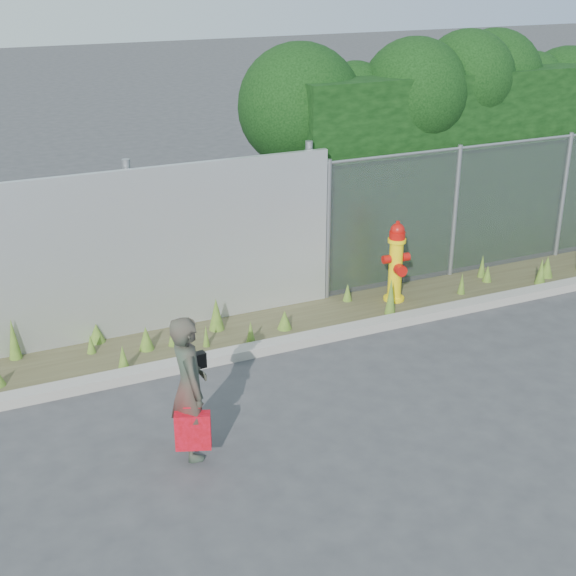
# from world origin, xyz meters

# --- Properties ---
(ground) EXTENTS (80.00, 80.00, 0.00)m
(ground) POSITION_xyz_m (0.00, 0.00, 0.00)
(ground) COLOR #373639
(ground) RESTS_ON ground
(curb) EXTENTS (16.00, 0.22, 0.12)m
(curb) POSITION_xyz_m (0.00, 1.80, 0.06)
(curb) COLOR gray
(curb) RESTS_ON ground
(weed_strip) EXTENTS (16.00, 1.24, 0.54)m
(weed_strip) POSITION_xyz_m (-1.12, 2.44, 0.12)
(weed_strip) COLOR #423D25
(weed_strip) RESTS_ON ground
(corrugated_fence) EXTENTS (8.50, 0.21, 2.30)m
(corrugated_fence) POSITION_xyz_m (-3.25, 3.01, 1.10)
(corrugated_fence) COLOR silver
(corrugated_fence) RESTS_ON ground
(chainlink_fence) EXTENTS (6.50, 0.07, 2.05)m
(chainlink_fence) POSITION_xyz_m (4.25, 3.00, 1.03)
(chainlink_fence) COLOR gray
(chainlink_fence) RESTS_ON ground
(hedge) EXTENTS (7.94, 2.12, 3.59)m
(hedge) POSITION_xyz_m (4.22, 4.02, 1.99)
(hedge) COLOR black
(hedge) RESTS_ON ground
(fire_hydrant) EXTENTS (0.40, 0.36, 1.20)m
(fire_hydrant) POSITION_xyz_m (1.88, 2.50, 0.58)
(fire_hydrant) COLOR yellow
(fire_hydrant) RESTS_ON ground
(woman) EXTENTS (0.40, 0.57, 1.49)m
(woman) POSITION_xyz_m (-1.95, 0.08, 0.75)
(woman) COLOR #0D563F
(woman) RESTS_ON ground
(red_tote_bag) EXTENTS (0.35, 0.13, 0.45)m
(red_tote_bag) POSITION_xyz_m (-1.99, -0.09, 0.36)
(red_tote_bag) COLOR #A2090A
(black_shoulder_bag) EXTENTS (0.21, 0.09, 0.16)m
(black_shoulder_bag) POSITION_xyz_m (-1.83, 0.24, 0.93)
(black_shoulder_bag) COLOR black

